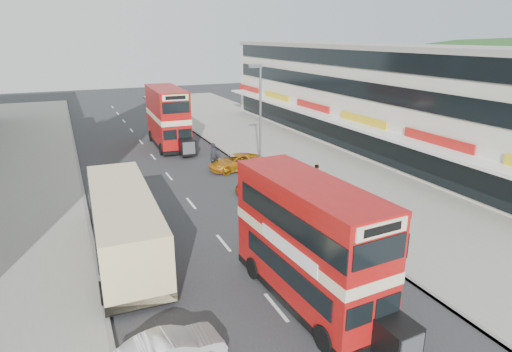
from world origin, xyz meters
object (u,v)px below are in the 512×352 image
bus_second (168,117)px  street_lamp (259,111)px  coach (124,221)px  car_right_a (269,182)px  car_right_b (237,162)px  pedestrian_near (316,175)px  car_left_front (168,352)px  bus_main (309,242)px  cyclist (214,161)px

bus_second → street_lamp: bearing=112.8°
bus_second → coach: size_ratio=0.90×
coach → car_right_a: (10.09, 4.99, -0.98)m
bus_second → car_right_b: (3.05, -9.78, -2.16)m
street_lamp → coach: 14.70m
street_lamp → pedestrian_near: street_lamp is taller
street_lamp → car_left_front: 21.09m
bus_main → coach: bus_main is taller
coach → cyclist: coach is taller
coach → car_right_b: size_ratio=2.41×
bus_second → car_right_a: bus_second is taller
car_left_front → coach: bearing=-6.9°
car_left_front → cyclist: size_ratio=1.65×
cyclist → car_left_front: bearing=-112.9°
car_right_a → cyclist: 6.41m
car_right_b → coach: bearing=-45.8°
car_right_b → pedestrian_near: (3.44, -6.11, 0.30)m
bus_second → cyclist: (1.40, -9.19, -2.06)m
coach → cyclist: bearing=55.2°
car_right_b → cyclist: size_ratio=2.05×
coach → pedestrian_near: (13.35, 4.42, -0.75)m
bus_main → car_right_b: size_ratio=1.96×
street_lamp → car_right_a: size_ratio=1.73×
street_lamp → bus_main: 16.96m
bus_main → car_left_front: bearing=10.6°
bus_main → cyclist: 18.32m
bus_second → cyclist: bearing=100.6°
pedestrian_near → coach: bearing=10.2°
coach → pedestrian_near: 14.08m
coach → bus_main: bearing=-47.4°
bus_main → pedestrian_near: bearing=-126.2°
bus_main → bus_second: 27.29m
car_left_front → cyclist: bearing=-30.3°
street_lamp → car_left_front: size_ratio=2.26×
pedestrian_near → street_lamp: bearing=-72.8°
bus_main → pedestrian_near: bus_main is taller
bus_main → cyclist: bus_main is taller
car_right_b → cyclist: bearing=-112.3°
bus_main → car_right_a: size_ratio=1.86×
street_lamp → cyclist: street_lamp is taller
car_right_a → cyclist: size_ratio=2.16×
car_right_a → car_right_b: 5.55m
car_left_front → car_right_a: size_ratio=0.77×
bus_main → pedestrian_near: size_ratio=5.69×
car_left_front → car_right_a: 16.73m
car_right_b → cyclist: (-1.65, 0.59, 0.10)m
bus_main → car_left_front: (-5.90, -1.47, -1.93)m
coach → car_right_b: (9.91, 10.53, -1.05)m
street_lamp → bus_second: bearing=110.9°
car_left_front → bus_second: bearing=-20.9°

